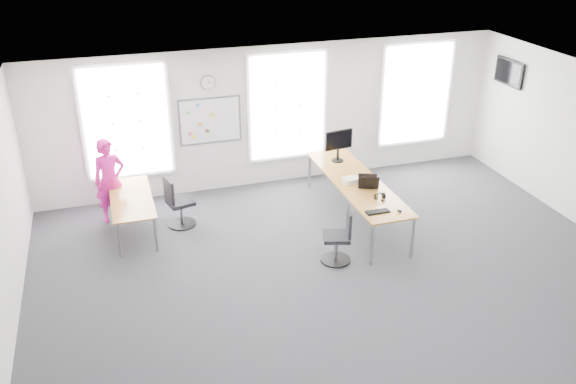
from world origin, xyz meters
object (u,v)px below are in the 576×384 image
object	(u,v)px
keyboard	(378,212)
monitor	(339,143)
desk_left	(131,200)
chair_right	(340,239)
headphones	(379,196)
chair_left	(178,205)
person	(110,181)
desk_right	(356,184)

from	to	relation	value
keyboard	monitor	xyz separation A→B (m)	(0.18, 2.30, 0.39)
desk_left	monitor	bearing A→B (deg)	2.60
chair_right	headphones	world-z (taller)	chair_right
keyboard	headphones	size ratio (longest dim) A/B	2.12
chair_left	person	world-z (taller)	person
chair_right	monitor	world-z (taller)	monitor
desk_right	chair_left	xyz separation A→B (m)	(-3.31, 0.75, -0.32)
chair_left	keyboard	world-z (taller)	chair_left
desk_right	headphones	world-z (taller)	headphones
chair_right	keyboard	xyz separation A→B (m)	(0.70, 0.04, 0.39)
monitor	person	bearing A→B (deg)	168.16
desk_right	keyboard	bearing A→B (deg)	-97.23
keyboard	monitor	world-z (taller)	monitor
headphones	monitor	bearing A→B (deg)	107.89
keyboard	desk_left	bearing A→B (deg)	150.47
desk_left	monitor	distance (m)	4.20
desk_right	chair_right	distance (m)	1.61
person	monitor	xyz separation A→B (m)	(4.48, -0.37, 0.38)
chair_left	person	bearing A→B (deg)	47.67
person	desk_left	bearing A→B (deg)	-69.19
desk_right	headphones	size ratio (longest dim) A/B	16.68
chair_right	headphones	distance (m)	1.16
keyboard	headphones	world-z (taller)	headphones
desk_left	keyboard	xyz separation A→B (m)	(3.97, -2.11, 0.19)
chair_right	keyboard	size ratio (longest dim) A/B	2.31
desk_left	chair_right	world-z (taller)	chair_right
monitor	keyboard	bearing A→B (deg)	-101.62
desk_right	chair_left	distance (m)	3.41
desk_right	monitor	bearing A→B (deg)	89.03
desk_right	keyboard	size ratio (longest dim) A/B	7.86
desk_right	monitor	world-z (taller)	monitor
desk_left	chair_right	xyz separation A→B (m)	(3.27, -2.15, -0.20)
chair_left	monitor	xyz separation A→B (m)	(3.33, 0.26, 0.77)
desk_left	monitor	world-z (taller)	monitor
desk_left	person	xyz separation A→B (m)	(-0.33, 0.56, 0.20)
person	monitor	world-z (taller)	person
chair_right	desk_right	bearing A→B (deg)	163.45
chair_right	monitor	distance (m)	2.61
desk_right	person	world-z (taller)	person
desk_right	keyboard	world-z (taller)	keyboard
desk_right	desk_left	size ratio (longest dim) A/B	1.77
chair_left	monitor	world-z (taller)	monitor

